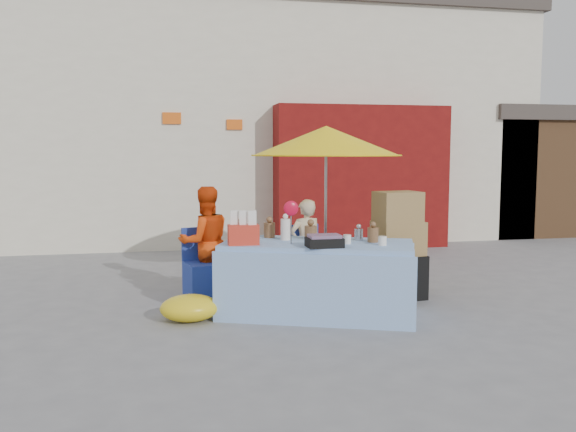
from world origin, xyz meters
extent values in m
plane|color=slate|center=(0.00, 0.00, 0.00)|extent=(80.00, 80.00, 0.00)
cube|color=silver|center=(0.00, 7.00, 2.25)|extent=(12.00, 5.00, 4.50)
cube|color=#3F3833|center=(0.00, 7.00, 4.70)|extent=(12.20, 5.20, 0.40)
cube|color=maroon|center=(2.20, 4.20, 1.30)|extent=(3.20, 0.60, 2.60)
cube|color=#4C331E|center=(6.50, 6.00, 1.20)|extent=(2.60, 3.00, 2.40)
cube|color=#3F3833|center=(6.50, 6.00, 2.55)|extent=(2.80, 3.20, 0.30)
sphere|color=#1E5919|center=(3.80, 10.00, 5.90)|extent=(3.80, 3.80, 3.80)
cube|color=#E05912|center=(-1.20, 4.48, 2.35)|extent=(0.32, 0.04, 0.20)
cube|color=#E05912|center=(-0.10, 4.48, 2.25)|extent=(0.28, 0.04, 0.18)
cube|color=#92B1E9|center=(0.23, -0.20, 0.40)|extent=(2.21, 1.58, 0.80)
cube|color=#92B1E9|center=(0.06, -0.63, 0.37)|extent=(1.94, 0.79, 0.74)
cube|color=#92B1E9|center=(0.40, 0.24, 0.37)|extent=(1.94, 0.79, 0.74)
cylinder|color=white|center=(-0.45, 0.24, 0.89)|extent=(0.15, 0.15, 0.19)
cylinder|color=brown|center=(-0.22, 0.26, 0.88)|extent=(0.17, 0.17, 0.17)
cylinder|color=white|center=(-0.08, 0.04, 0.91)|extent=(0.14, 0.14, 0.23)
cylinder|color=brown|center=(0.21, 0.04, 0.87)|extent=(0.18, 0.18, 0.15)
cylinder|color=#B2B2B7|center=(0.71, -0.14, 0.86)|extent=(0.12, 0.12, 0.13)
cylinder|color=brown|center=(0.81, -0.31, 0.88)|extent=(0.15, 0.15, 0.16)
cylinder|color=white|center=(0.50, -0.37, 0.84)|extent=(0.11, 0.11, 0.10)
cylinder|color=white|center=(0.83, -0.55, 0.84)|extent=(0.11, 0.11, 0.10)
sphere|color=brown|center=(-0.62, 0.02, 0.88)|extent=(0.16, 0.16, 0.16)
ellipsoid|color=red|center=(-0.08, -0.25, 1.17)|extent=(0.17, 0.11, 0.16)
cube|color=red|center=(-0.58, -0.22, 0.90)|extent=(0.35, 0.25, 0.21)
cube|color=black|center=(0.21, -0.53, 0.84)|extent=(0.43, 0.37, 0.10)
cube|color=#213799|center=(-0.90, 0.73, 0.23)|extent=(0.57, 0.55, 0.45)
cube|color=#213799|center=(-0.95, 0.95, 0.65)|extent=(0.48, 0.14, 0.40)
cube|color=#213799|center=(0.35, 0.73, 0.23)|extent=(0.57, 0.55, 0.45)
cube|color=#213799|center=(0.30, 0.95, 0.65)|extent=(0.48, 0.14, 0.40)
imported|color=#E33E0B|center=(-0.90, 0.88, 0.67)|extent=(0.75, 0.64, 1.35)
imported|color=beige|center=(0.35, 0.88, 0.59)|extent=(0.48, 0.37, 1.17)
cylinder|color=gray|center=(0.65, 1.03, 1.00)|extent=(0.04, 0.04, 2.00)
cone|color=yellow|center=(0.65, 1.03, 1.90)|extent=(1.90, 1.90, 0.38)
cylinder|color=yellow|center=(0.65, 1.03, 1.72)|extent=(1.90, 1.90, 0.02)
cube|color=black|center=(1.37, 0.35, 0.26)|extent=(0.64, 0.55, 0.53)
cube|color=olive|center=(1.37, 0.35, 0.73)|extent=(0.60, 0.49, 0.40)
cube|color=olive|center=(1.35, 0.33, 1.11)|extent=(0.55, 0.44, 0.36)
ellipsoid|color=yellow|center=(-1.14, -0.17, 0.14)|extent=(0.69, 0.58, 0.28)
camera|label=1|loc=(-1.41, -6.47, 1.76)|focal=38.00mm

